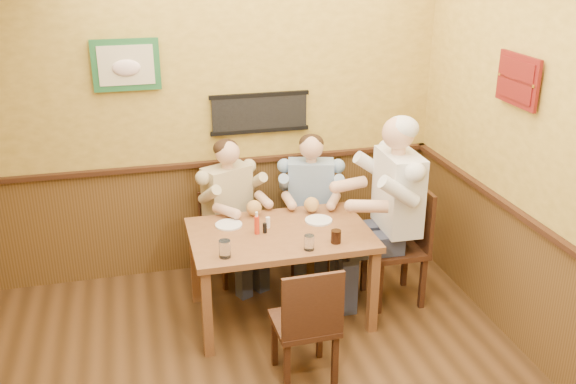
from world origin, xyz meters
The scene contains 17 objects.
room centered at (0.14, 0.17, 1.69)m, with size 5.02×5.03×2.81m.
dining_table centered at (0.84, 1.50, 0.66)m, with size 1.40×0.90×0.75m.
chair_back_left centered at (0.54, 2.21, 0.41)m, with size 0.38×0.38×0.82m, color #3D2213, non-canonical shape.
chair_back_right centered at (1.29, 2.18, 0.41)m, with size 0.38×0.38×0.82m, color #3D2213, non-canonical shape.
chair_right_end centered at (1.82, 1.52, 0.50)m, with size 0.47×0.47×1.01m, color #3D2213, non-canonical shape.
chair_near_side centered at (0.82, 0.71, 0.45)m, with size 0.42×0.42×0.91m, color #3D2213, non-canonical shape.
diner_tan_shirt centered at (0.54, 2.21, 0.59)m, with size 0.54×0.54×1.18m, color beige, non-canonical shape.
diner_blue_polo centered at (1.29, 2.18, 0.59)m, with size 0.54×0.54×1.17m, color #7894B5, non-canonical shape.
diner_white_elder centered at (1.82, 1.52, 0.72)m, with size 0.67×0.67×1.44m, color silver, non-canonical shape.
water_glass_left centered at (0.36, 1.19, 0.81)m, with size 0.09×0.09×0.13m, color silver.
water_glass_mid centered at (0.98, 1.16, 0.81)m, with size 0.08×0.08×0.11m, color white.
cola_tumbler centered at (1.21, 1.22, 0.80)m, with size 0.08×0.08×0.10m, color black.
hot_sauce_bottle centered at (0.66, 1.52, 0.83)m, with size 0.04×0.04×0.16m, color red.
salt_shaker centered at (0.77, 1.60, 0.79)m, with size 0.04×0.04×0.09m, color white.
pepper_shaker centered at (0.73, 1.52, 0.79)m, with size 0.03×0.03×0.08m, color black.
plate_far_left centered at (0.47, 1.72, 0.76)m, with size 0.22×0.22×0.01m, color silver.
plate_far_right centered at (1.19, 1.62, 0.76)m, with size 0.22×0.22×0.01m, color silver.
Camera 1 is at (-0.20, -2.88, 2.90)m, focal length 40.00 mm.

